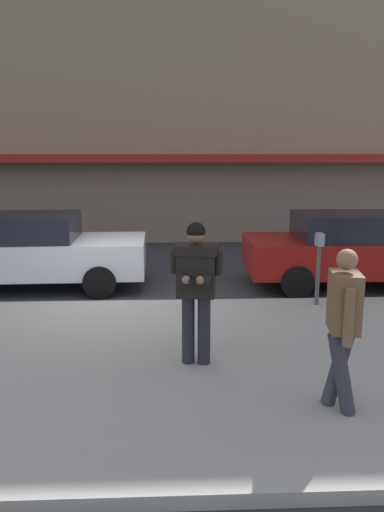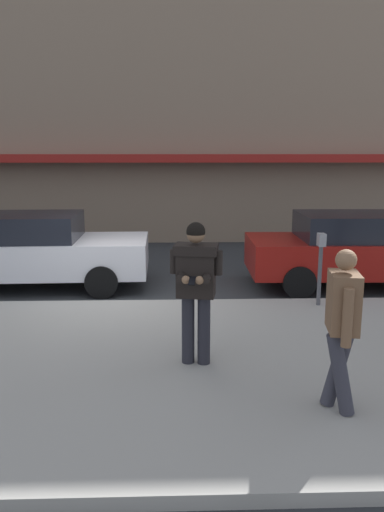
% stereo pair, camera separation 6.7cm
% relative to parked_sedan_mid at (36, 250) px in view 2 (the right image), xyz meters
% --- Properties ---
extents(ground_plane, '(80.00, 80.00, 0.00)m').
position_rel_parked_sedan_mid_xyz_m(ground_plane, '(1.78, -1.26, -0.79)').
color(ground_plane, '#2B2D30').
extents(sidewalk, '(32.00, 5.30, 0.14)m').
position_rel_parked_sedan_mid_xyz_m(sidewalk, '(2.78, -4.11, -0.72)').
color(sidewalk, '#99968E').
rests_on(sidewalk, ground).
extents(curb_paint_line, '(28.00, 0.12, 0.01)m').
position_rel_parked_sedan_mid_xyz_m(curb_paint_line, '(2.78, -1.21, -0.79)').
color(curb_paint_line, silver).
rests_on(curb_paint_line, ground).
extents(storefront_facade, '(28.00, 4.70, 14.08)m').
position_rel_parked_sedan_mid_xyz_m(storefront_facade, '(2.78, 7.23, 6.24)').
color(storefront_facade, '#84705B').
rests_on(storefront_facade, ground).
extents(parked_sedan_mid, '(4.55, 2.02, 1.54)m').
position_rel_parked_sedan_mid_xyz_m(parked_sedan_mid, '(0.00, 0.00, 0.00)').
color(parked_sedan_mid, silver).
rests_on(parked_sedan_mid, ground).
extents(parked_sedan_far, '(4.54, 2.00, 1.54)m').
position_rel_parked_sedan_mid_xyz_m(parked_sedan_far, '(6.63, -0.14, 0.00)').
color(parked_sedan_far, maroon).
rests_on(parked_sedan_far, ground).
extents(man_texting_on_phone, '(0.64, 0.62, 1.81)m').
position_rel_parked_sedan_mid_xyz_m(man_texting_on_phone, '(3.14, -4.26, 0.46)').
color(man_texting_on_phone, '#23232B').
rests_on(man_texting_on_phone, sidewalk).
extents(pedestrian_dark_coat, '(0.37, 0.59, 1.70)m').
position_rel_parked_sedan_mid_xyz_m(pedestrian_dark_coat, '(4.56, -5.47, 0.32)').
color(pedestrian_dark_coat, '#33333D').
rests_on(pedestrian_dark_coat, sidewalk).
extents(parking_meter, '(0.12, 0.18, 1.27)m').
position_rel_parked_sedan_mid_xyz_m(parking_meter, '(5.39, -1.86, 0.18)').
color(parking_meter, '#4C4C51').
rests_on(parking_meter, sidewalk).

